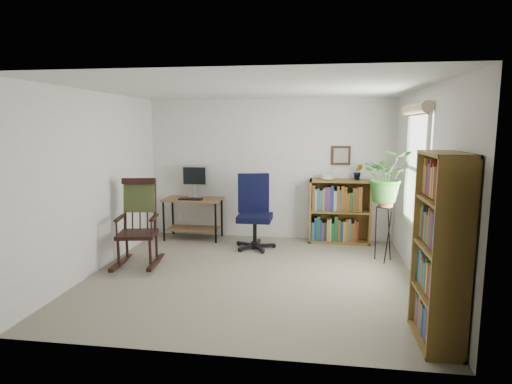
% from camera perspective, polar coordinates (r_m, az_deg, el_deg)
% --- Properties ---
extents(floor, '(4.20, 4.00, 0.00)m').
position_cam_1_polar(floor, '(5.72, -0.59, -11.06)').
color(floor, gray).
rests_on(floor, ground).
extents(ceiling, '(4.20, 4.00, 0.00)m').
position_cam_1_polar(ceiling, '(5.40, -0.63, 13.63)').
color(ceiling, silver).
rests_on(ceiling, ground).
extents(wall_back, '(4.20, 0.00, 2.40)m').
position_cam_1_polar(wall_back, '(7.40, 1.80, 3.03)').
color(wall_back, silver).
rests_on(wall_back, ground).
extents(wall_front, '(4.20, 0.00, 2.40)m').
position_cam_1_polar(wall_front, '(3.50, -5.71, -3.54)').
color(wall_front, silver).
rests_on(wall_front, ground).
extents(wall_left, '(0.00, 4.00, 2.40)m').
position_cam_1_polar(wall_left, '(6.12, -20.43, 1.26)').
color(wall_left, silver).
rests_on(wall_left, ground).
extents(wall_right, '(0.00, 4.00, 2.40)m').
position_cam_1_polar(wall_right, '(5.52, 21.48, 0.42)').
color(wall_right, silver).
rests_on(wall_right, ground).
extents(window, '(0.12, 1.20, 1.50)m').
position_cam_1_polar(window, '(5.78, 20.54, 2.83)').
color(window, white).
rests_on(window, wall_right).
extents(desk, '(0.98, 0.54, 0.71)m').
position_cam_1_polar(desk, '(7.50, -8.35, -3.53)').
color(desk, brown).
rests_on(desk, floor).
extents(monitor, '(0.46, 0.16, 0.56)m').
position_cam_1_polar(monitor, '(7.53, -8.15, 1.41)').
color(monitor, '#B4B4B9').
rests_on(monitor, desk).
extents(keyboard, '(0.40, 0.15, 0.02)m').
position_cam_1_polar(keyboard, '(7.32, -8.68, -0.93)').
color(keyboard, black).
rests_on(keyboard, desk).
extents(office_chair, '(0.80, 0.80, 1.20)m').
position_cam_1_polar(office_chair, '(6.77, -0.16, -2.63)').
color(office_chair, black).
rests_on(office_chair, floor).
extents(rocking_chair, '(0.83, 1.17, 1.24)m').
position_cam_1_polar(rocking_chair, '(6.18, -15.61, -3.93)').
color(rocking_chair, black).
rests_on(rocking_chair, floor).
extents(low_bookshelf, '(1.01, 0.34, 1.06)m').
position_cam_1_polar(low_bookshelf, '(7.29, 11.09, -2.55)').
color(low_bookshelf, olive).
rests_on(low_bookshelf, floor).
extents(tall_bookshelf, '(0.32, 0.75, 1.72)m').
position_cam_1_polar(tall_bookshelf, '(4.14, 23.35, -7.11)').
color(tall_bookshelf, olive).
rests_on(tall_bookshelf, floor).
extents(plant_stand, '(0.33, 0.33, 0.94)m').
position_cam_1_polar(plant_stand, '(6.44, 16.76, -4.82)').
color(plant_stand, black).
rests_on(plant_stand, floor).
extents(spider_plant, '(1.69, 1.88, 1.46)m').
position_cam_1_polar(spider_plant, '(6.28, 17.22, 5.29)').
color(spider_plant, '#316824').
rests_on(spider_plant, plant_stand).
extents(potted_plant_small, '(0.13, 0.24, 0.11)m').
position_cam_1_polar(potted_plant_small, '(7.23, 13.44, 1.98)').
color(potted_plant_small, '#316824').
rests_on(potted_plant_small, low_bookshelf).
extents(framed_picture, '(0.32, 0.04, 0.32)m').
position_cam_1_polar(framed_picture, '(7.31, 11.25, 4.79)').
color(framed_picture, black).
rests_on(framed_picture, wall_back).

